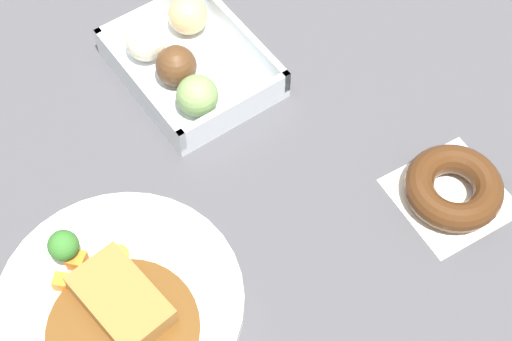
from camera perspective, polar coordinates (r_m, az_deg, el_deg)
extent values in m
plane|color=#4C4C51|center=(0.90, -3.95, 0.90)|extent=(1.60, 1.60, 0.00)
cylinder|color=white|center=(0.82, -9.87, -9.48)|extent=(0.25, 0.25, 0.02)
cylinder|color=brown|center=(0.79, -9.64, -11.35)|extent=(0.15, 0.15, 0.01)
cube|color=#A87538|center=(0.79, -9.81, -9.22)|extent=(0.11, 0.07, 0.02)
cylinder|color=white|center=(0.83, -9.94, -6.35)|extent=(0.05, 0.05, 0.00)
ellipsoid|color=yellow|center=(0.82, -10.03, -6.06)|extent=(0.02, 0.02, 0.01)
cylinder|color=#8CB766|center=(0.83, -13.57, -5.97)|extent=(0.01, 0.01, 0.02)
sphere|color=#387A2D|center=(0.81, -13.85, -5.32)|extent=(0.03, 0.03, 0.03)
cube|color=orange|center=(0.82, -13.97, -7.87)|extent=(0.02, 0.02, 0.02)
cube|color=orange|center=(0.83, -12.88, -6.41)|extent=(0.02, 0.02, 0.02)
cube|color=silver|center=(0.98, -4.67, 7.23)|extent=(0.20, 0.16, 0.01)
cube|color=silver|center=(1.02, -7.67, 11.24)|extent=(0.01, 0.16, 0.03)
cube|color=silver|center=(0.91, -1.55, 4.43)|extent=(0.01, 0.16, 0.03)
cube|color=silver|center=(0.94, -8.54, 6.02)|extent=(0.20, 0.01, 0.03)
cube|color=silver|center=(0.98, -1.11, 9.94)|extent=(0.20, 0.01, 0.03)
sphere|color=#EFE5C6|center=(0.97, -8.03, 9.31)|extent=(0.05, 0.05, 0.05)
sphere|color=brown|center=(0.94, -5.83, 7.59)|extent=(0.05, 0.05, 0.05)
sphere|color=#84A860|center=(0.91, -4.30, 5.46)|extent=(0.05, 0.05, 0.05)
sphere|color=#DBB77A|center=(1.00, -4.97, 11.22)|extent=(0.05, 0.05, 0.05)
cube|color=white|center=(0.90, 13.97, -1.81)|extent=(0.13, 0.13, 0.00)
torus|color=#4C2B14|center=(0.88, 14.20, -1.22)|extent=(0.11, 0.11, 0.03)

